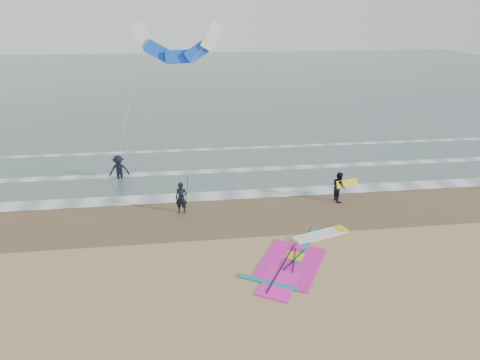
{
  "coord_description": "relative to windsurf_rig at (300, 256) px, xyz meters",
  "views": [
    {
      "loc": [
        -3.24,
        -13.12,
        9.61
      ],
      "look_at": [
        -0.91,
        5.0,
        2.2
      ],
      "focal_mm": 32.0,
      "sensor_mm": 36.0,
      "label": 1
    }
  ],
  "objects": [
    {
      "name": "ground",
      "position": [
        -1.19,
        -1.69,
        -0.04
      ],
      "size": [
        120.0,
        120.0,
        0.0
      ],
      "primitive_type": "plane",
      "color": "tan",
      "rests_on": "ground"
    },
    {
      "name": "person_wading",
      "position": [
        -8.54,
        9.76,
        0.89
      ],
      "size": [
        1.21,
        0.72,
        1.85
      ],
      "primitive_type": "imported",
      "rotation": [
        0.0,
        0.0,
        0.03
      ],
      "color": "black",
      "rests_on": "ground"
    },
    {
      "name": "surf_kite",
      "position": [
        -4.72,
        14.0,
        7.21
      ],
      "size": [
        6.81,
        4.59,
        7.62
      ],
      "color": "white",
      "rests_on": "ground"
    },
    {
      "name": "sea_water",
      "position": [
        -1.19,
        46.31,
        -0.02
      ],
      "size": [
        120.0,
        80.0,
        0.02
      ],
      "primitive_type": "cube",
      "color": "#47605E",
      "rests_on": "ground"
    },
    {
      "name": "held_pole",
      "position": [
        -4.56,
        4.72,
        1.15
      ],
      "size": [
        0.17,
        0.86,
        1.82
      ],
      "color": "black",
      "rests_on": "ground"
    },
    {
      "name": "person_standing",
      "position": [
        -4.86,
        4.72,
        0.78
      ],
      "size": [
        0.66,
        0.5,
        1.62
      ],
      "primitive_type": "imported",
      "rotation": [
        0.0,
        0.0,
        -0.21
      ],
      "color": "black",
      "rests_on": "ground"
    },
    {
      "name": "person_walking",
      "position": [
        3.41,
        5.13,
        0.77
      ],
      "size": [
        0.67,
        0.83,
        1.61
      ],
      "primitive_type": "imported",
      "rotation": [
        0.0,
        0.0,
        1.65
      ],
      "color": "black",
      "rests_on": "ground"
    },
    {
      "name": "carried_kiteboard",
      "position": [
        3.81,
        5.03,
        0.99
      ],
      "size": [
        1.3,
        0.51,
        0.39
      ],
      "color": "yellow",
      "rests_on": "ground"
    },
    {
      "name": "foam_waterline",
      "position": [
        -1.19,
        8.75,
        -0.01
      ],
      "size": [
        120.0,
        9.15,
        0.02
      ],
      "color": "white",
      "rests_on": "ground"
    },
    {
      "name": "wet_sand_band",
      "position": [
        -1.19,
        4.31,
        -0.03
      ],
      "size": [
        120.0,
        5.0,
        0.01
      ],
      "primitive_type": "cube",
      "color": "brown",
      "rests_on": "ground"
    },
    {
      "name": "windsurf_rig",
      "position": [
        0.0,
        0.0,
        0.0
      ],
      "size": [
        5.51,
        5.22,
        0.13
      ],
      "color": "white",
      "rests_on": "ground"
    }
  ]
}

